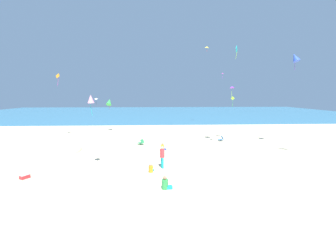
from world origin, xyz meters
TOP-DOWN VIEW (x-y plane):
  - ground_plane at (0.00, 10.00)m, footprint 120.00×120.00m
  - ocean_water at (0.00, 55.93)m, footprint 120.00×60.00m
  - dune_mound at (-14.37, 7.06)m, footprint 11.19×7.83m
  - beach_chair_mid_beach at (6.78, 11.22)m, footprint 0.60×0.51m
  - beach_chair_far_left at (-2.89, 9.68)m, footprint 0.84×0.79m
  - cooler_box at (-10.07, -0.16)m, footprint 0.63×0.69m
  - person_0 at (-0.72, 1.50)m, footprint 0.44×0.44m
  - person_1 at (-0.62, -2.32)m, footprint 0.67×0.42m
  - person_2 at (-0.51, 7.22)m, footprint 0.63×0.51m
  - person_3 at (-1.56, 0.65)m, footprint 0.45×0.59m
  - kite_magenta at (10.86, 25.02)m, footprint 0.42×0.45m
  - kite_blue at (13.13, 7.40)m, footprint 1.14×1.22m
  - kite_green at (-8.28, 18.90)m, footprint 0.98×1.30m
  - kite_white at (-10.60, 20.20)m, footprint 0.52×0.44m
  - kite_orange at (-13.57, 13.90)m, footprint 0.60×0.35m
  - kite_yellow at (8.20, 26.14)m, footprint 0.77×0.67m
  - kite_purple at (7.85, 11.03)m, footprint 0.79×0.75m
  - kite_pink at (-5.91, 1.26)m, footprint 0.68×0.67m
  - kite_lime at (9.61, 15.65)m, footprint 0.55×0.17m
  - kite_teal at (6.65, 6.51)m, footprint 0.39×0.61m

SIDE VIEW (x-z plane):
  - ground_plane at x=0.00m, z-range 0.00..0.00m
  - dune_mound at x=-14.37m, z-range -0.90..0.90m
  - ocean_water at x=0.00m, z-range 0.00..0.05m
  - cooler_box at x=-10.07m, z-range 0.00..0.29m
  - person_3 at x=-1.56m, z-range -0.09..0.58m
  - person_2 at x=-0.51m, z-range -0.09..0.61m
  - beach_chair_far_left at x=-2.89m, z-range -0.02..0.60m
  - person_1 at x=-0.62m, z-range -0.11..0.70m
  - beach_chair_mid_beach at x=6.78m, z-range -0.02..0.64m
  - person_0 at x=-0.72m, z-range 0.13..1.84m
  - kite_green at x=-8.28m, z-range 3.68..5.46m
  - kite_white at x=-10.60m, z-range 4.48..5.58m
  - kite_lime at x=9.61m, z-range 4.25..5.84m
  - kite_pink at x=-5.91m, z-range 4.56..6.09m
  - kite_purple at x=7.85m, z-range 5.78..7.28m
  - kite_orange at x=-13.57m, z-range 7.17..8.73m
  - kite_blue at x=13.13m, z-range 8.55..10.35m
  - kite_magenta at x=10.86m, z-range 8.93..10.00m
  - kite_teal at x=6.65m, z-range 9.37..10.65m
  - kite_yellow at x=8.20m, z-range 13.82..14.86m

